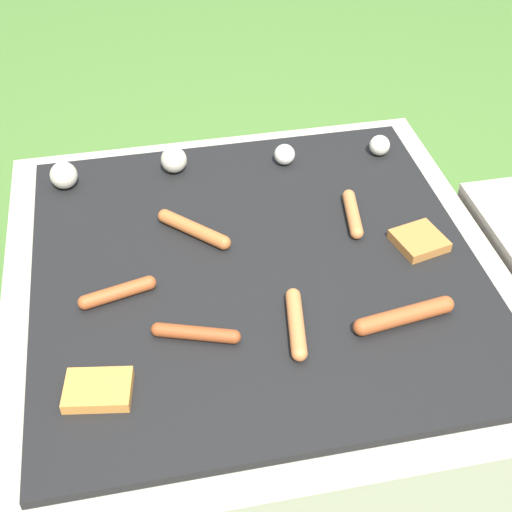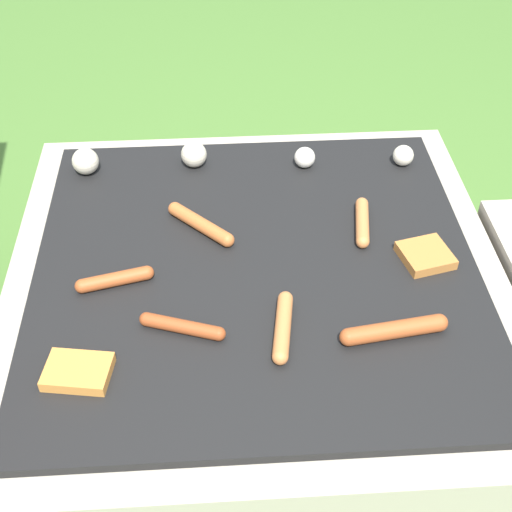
% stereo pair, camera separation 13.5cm
% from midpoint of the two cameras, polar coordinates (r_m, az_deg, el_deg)
% --- Properties ---
extents(ground_plane, '(14.00, 14.00, 0.00)m').
position_cam_midpoint_polar(ground_plane, '(1.70, -2.31, -12.15)').
color(ground_plane, '#47702D').
extents(grill, '(0.96, 0.96, 0.46)m').
position_cam_midpoint_polar(grill, '(1.53, -2.54, -7.14)').
color(grill, '#A89E8C').
rests_on(grill, ground_plane).
extents(sausage_back_right, '(0.19, 0.05, 0.03)m').
position_cam_midpoint_polar(sausage_back_right, '(1.25, 8.80, -4.88)').
color(sausage_back_right, '#A34C23').
rests_on(sausage_back_right, grill).
extents(sausage_back_center, '(0.13, 0.13, 0.03)m').
position_cam_midpoint_polar(sausage_back_center, '(1.43, -7.71, 2.04)').
color(sausage_back_center, '#B7602D').
rests_on(sausage_back_center, grill).
extents(sausage_front_center, '(0.15, 0.07, 0.02)m').
position_cam_midpoint_polar(sausage_front_center, '(1.23, -8.00, -6.29)').
color(sausage_front_center, '#93421E').
rests_on(sausage_front_center, grill).
extents(sausage_back_left, '(0.14, 0.05, 0.03)m').
position_cam_midpoint_polar(sausage_back_left, '(1.32, -13.91, -2.99)').
color(sausage_back_left, '#A34C23').
rests_on(sausage_back_left, grill).
extents(sausage_front_right, '(0.05, 0.16, 0.03)m').
position_cam_midpoint_polar(sausage_front_right, '(1.23, 0.10, -5.57)').
color(sausage_front_right, '#C6753D').
rests_on(sausage_front_right, grill).
extents(sausage_mid_right, '(0.05, 0.15, 0.03)m').
position_cam_midpoint_polar(sausage_mid_right, '(1.46, 5.14, 3.29)').
color(sausage_mid_right, '#C6753D').
rests_on(sausage_mid_right, grill).
extents(bread_slice_left, '(0.12, 0.09, 0.02)m').
position_cam_midpoint_polar(bread_slice_left, '(1.19, -15.78, -10.44)').
color(bread_slice_left, '#D18438').
rests_on(bread_slice_left, grill).
extents(bread_slice_center, '(0.11, 0.11, 0.02)m').
position_cam_midpoint_polar(bread_slice_center, '(1.42, 10.30, 1.10)').
color(bread_slice_center, '#B27033').
rests_on(bread_slice_center, grill).
extents(mushroom_row, '(0.76, 0.08, 0.06)m').
position_cam_midpoint_polar(mushroom_row, '(1.59, -7.55, 7.41)').
color(mushroom_row, beige).
rests_on(mushroom_row, grill).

